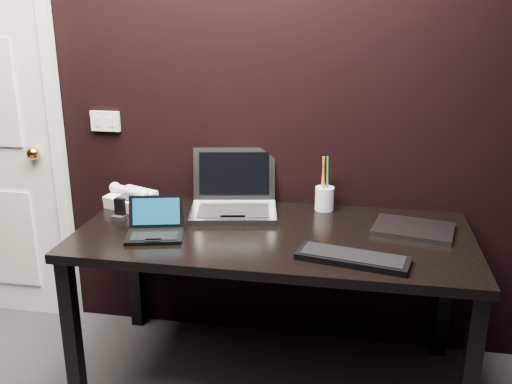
% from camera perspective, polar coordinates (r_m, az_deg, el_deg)
% --- Properties ---
extents(wall_back, '(4.00, 0.00, 4.00)m').
position_cam_1_polar(wall_back, '(2.77, -3.12, 10.36)').
color(wall_back, black).
rests_on(wall_back, ground).
extents(wall_switch, '(0.15, 0.02, 0.10)m').
position_cam_1_polar(wall_switch, '(2.99, -14.84, 6.86)').
color(wall_switch, silver).
rests_on(wall_switch, wall_back).
extents(desk, '(1.70, 0.80, 0.74)m').
position_cam_1_polar(desk, '(2.51, 1.72, -5.66)').
color(desk, black).
rests_on(desk, ground).
extents(netbook, '(0.28, 0.26, 0.15)m').
position_cam_1_polar(netbook, '(2.46, -10.05, -3.65)').
color(netbook, black).
rests_on(netbook, desk).
extents(silver_laptop, '(0.46, 0.43, 0.28)m').
position_cam_1_polar(silver_laptop, '(2.70, -2.25, -0.92)').
color(silver_laptop, '#9C9CA1').
rests_on(silver_laptop, desk).
extents(ext_keyboard, '(0.45, 0.23, 0.03)m').
position_cam_1_polar(ext_keyboard, '(2.23, 9.65, -6.51)').
color(ext_keyboard, black).
rests_on(ext_keyboard, desk).
extents(closed_laptop, '(0.37, 0.30, 0.02)m').
position_cam_1_polar(closed_laptop, '(2.57, 15.47, -3.59)').
color(closed_laptop, '#96969B').
rests_on(closed_laptop, desk).
extents(desk_phone, '(0.26, 0.25, 0.12)m').
position_cam_1_polar(desk_phone, '(2.83, -12.42, -0.61)').
color(desk_phone, white).
rests_on(desk_phone, desk).
extents(mobile_phone, '(0.06, 0.05, 0.10)m').
position_cam_1_polar(mobile_phone, '(2.68, -13.48, -1.92)').
color(mobile_phone, black).
rests_on(mobile_phone, desk).
extents(pen_cup, '(0.10, 0.10, 0.26)m').
position_cam_1_polar(pen_cup, '(2.74, 6.86, -0.54)').
color(pen_cup, silver).
rests_on(pen_cup, desk).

